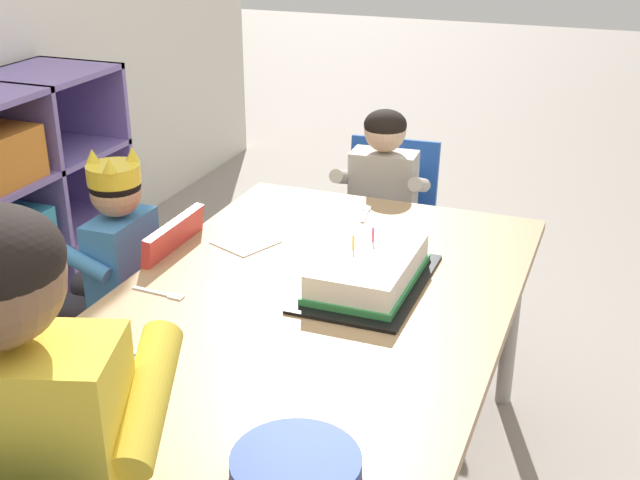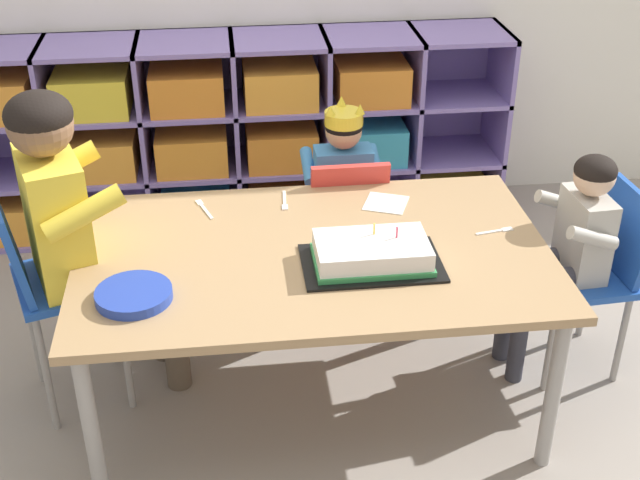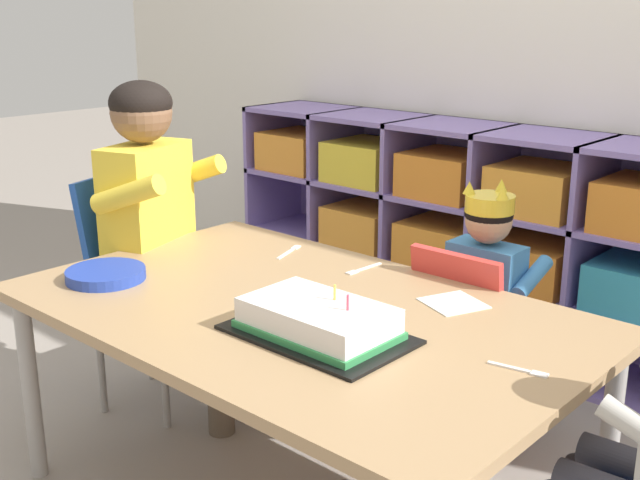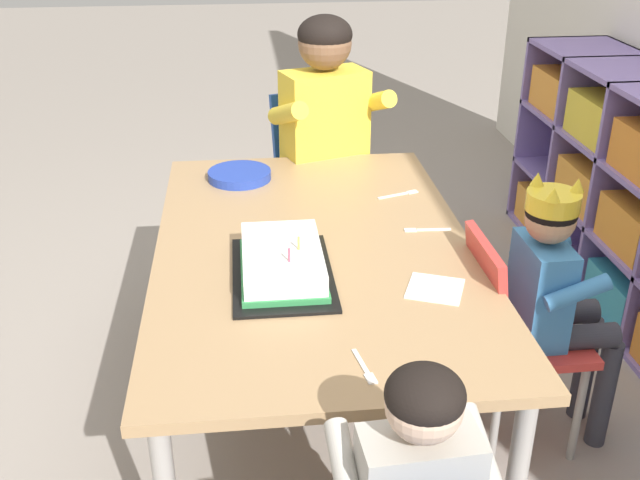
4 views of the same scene
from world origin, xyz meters
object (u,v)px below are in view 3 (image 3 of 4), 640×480
at_px(activity_table, 297,324).
at_px(fork_beside_plate_stack, 362,269).
at_px(paper_plate_stack, 106,274).
at_px(adult_helper_seated, 164,212).
at_px(birthday_cake_on_tray, 318,322).
at_px(classroom_chair_adult_side, 137,266).
at_px(fork_near_cake_tray, 290,251).
at_px(child_with_crown, 492,284).
at_px(fork_by_napkin, 522,370).
at_px(classroom_chair_blue, 470,336).

xyz_separation_m(activity_table, fork_beside_plate_stack, (-0.06, 0.33, 0.05)).
bearing_deg(activity_table, paper_plate_stack, -158.69).
bearing_deg(adult_helper_seated, birthday_cake_on_tray, -123.39).
xyz_separation_m(classroom_chair_adult_side, birthday_cake_on_tray, (0.98, -0.20, 0.14)).
bearing_deg(classroom_chair_adult_side, paper_plate_stack, -153.93).
relative_size(adult_helper_seated, fork_near_cake_tray, 7.60).
bearing_deg(birthday_cake_on_tray, activity_table, 148.08).
relative_size(birthday_cake_on_tray, fork_beside_plate_stack, 3.01).
bearing_deg(fork_beside_plate_stack, child_with_crown, -33.80).
height_order(child_with_crown, classroom_chair_adult_side, child_with_crown).
height_order(paper_plate_stack, fork_beside_plate_stack, paper_plate_stack).
distance_m(paper_plate_stack, fork_by_napkin, 1.14).
distance_m(activity_table, classroom_chair_adult_side, 0.83).
bearing_deg(child_with_crown, classroom_chair_adult_side, 27.95).
bearing_deg(fork_by_napkin, fork_beside_plate_stack, -33.81).
height_order(activity_table, classroom_chair_blue, classroom_chair_blue).
relative_size(activity_table, adult_helper_seated, 1.34).
bearing_deg(classroom_chair_blue, classroom_chair_adult_side, 22.87).
bearing_deg(fork_by_napkin, classroom_chair_adult_side, -12.52).
xyz_separation_m(child_with_crown, paper_plate_stack, (-0.70, -0.85, 0.08)).
relative_size(classroom_chair_blue, fork_near_cake_tray, 4.61).
bearing_deg(fork_by_napkin, birthday_cake_on_tray, 8.46).
height_order(activity_table, adult_helper_seated, adult_helper_seated).
relative_size(child_with_crown, birthday_cake_on_tray, 1.98).
bearing_deg(child_with_crown, activity_table, 73.75).
height_order(classroom_chair_blue, fork_by_napkin, classroom_chair_blue).
relative_size(child_with_crown, fork_near_cake_tray, 5.80).
xyz_separation_m(paper_plate_stack, fork_by_napkin, (1.12, 0.25, -0.01)).
distance_m(activity_table, fork_beside_plate_stack, 0.34).
distance_m(birthday_cake_on_tray, paper_plate_stack, 0.70).
relative_size(child_with_crown, fork_beside_plate_stack, 5.98).
distance_m(adult_helper_seated, fork_near_cake_tray, 0.43).
bearing_deg(paper_plate_stack, fork_beside_plate_stack, 48.88).
distance_m(classroom_chair_blue, classroom_chair_adult_side, 1.09).
distance_m(fork_by_napkin, fork_beside_plate_stack, 0.71).
bearing_deg(child_with_crown, classroom_chair_blue, 89.94).
xyz_separation_m(adult_helper_seated, fork_by_napkin, (1.30, -0.09, -0.09)).
bearing_deg(classroom_chair_blue, child_with_crown, -90.06).
height_order(child_with_crown, paper_plate_stack, child_with_crown).
distance_m(child_with_crown, fork_by_napkin, 0.73).
xyz_separation_m(classroom_chair_blue, paper_plate_stack, (-0.70, -0.74, 0.21)).
relative_size(child_with_crown, fork_by_napkin, 6.47).
relative_size(activity_table, birthday_cake_on_tray, 3.49).
height_order(classroom_chair_adult_side, fork_by_napkin, classroom_chair_adult_side).
bearing_deg(fork_beside_plate_stack, fork_near_cake_tray, 96.48).
bearing_deg(classroom_chair_blue, fork_near_cake_tray, 22.53).
xyz_separation_m(adult_helper_seated, fork_near_cake_tray, (0.37, 0.18, -0.09)).
bearing_deg(activity_table, child_with_crown, 74.40).
bearing_deg(fork_by_napkin, classroom_chair_blue, -60.14).
xyz_separation_m(adult_helper_seated, birthday_cake_on_tray, (0.87, -0.24, -0.06)).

